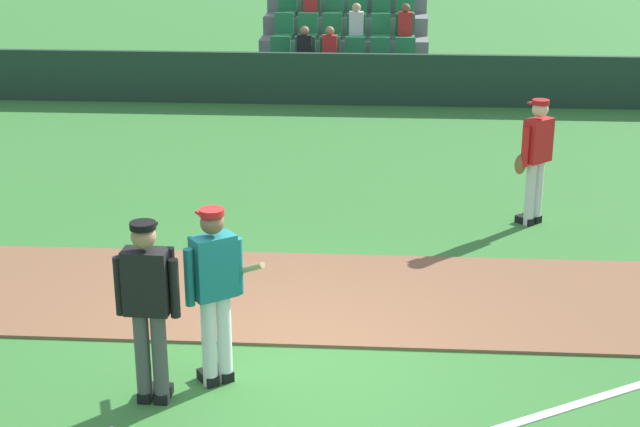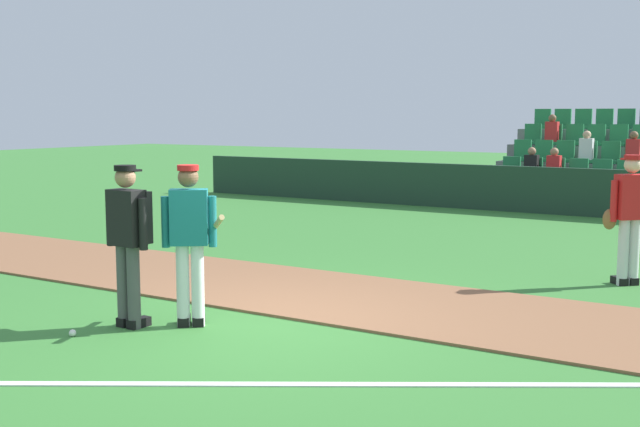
# 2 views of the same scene
# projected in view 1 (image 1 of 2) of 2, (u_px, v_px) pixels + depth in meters

# --- Properties ---
(ground_plane) EXTENTS (80.00, 80.00, 0.00)m
(ground_plane) POSITION_uv_depth(u_px,v_px,m) (285.00, 362.00, 9.61)
(ground_plane) COLOR #387A33
(infield_dirt_path) EXTENTS (28.00, 2.53, 0.03)m
(infield_dirt_path) POSITION_uv_depth(u_px,v_px,m) (299.00, 295.00, 11.11)
(infield_dirt_path) COLOR brown
(infield_dirt_path) RESTS_ON ground
(foul_line_chalk) EXTENTS (10.31, 6.32, 0.01)m
(foul_line_chalk) POSITION_uv_depth(u_px,v_px,m) (600.00, 397.00, 8.95)
(foul_line_chalk) COLOR white
(foul_line_chalk) RESTS_ON ground
(dugout_fence) EXTENTS (20.00, 0.16, 1.09)m
(dugout_fence) POSITION_uv_depth(u_px,v_px,m) (340.00, 79.00, 20.28)
(dugout_fence) COLOR #1E3828
(dugout_fence) RESTS_ON ground
(stadium_bleachers) EXTENTS (3.90, 3.80, 2.70)m
(stadium_bleachers) POSITION_uv_depth(u_px,v_px,m) (345.00, 51.00, 22.37)
(stadium_bleachers) COLOR slate
(stadium_bleachers) RESTS_ON ground
(batter_teal_jersey) EXTENTS (0.73, 0.70, 1.76)m
(batter_teal_jersey) POSITION_uv_depth(u_px,v_px,m) (215.00, 289.00, 8.91)
(batter_teal_jersey) COLOR white
(batter_teal_jersey) RESTS_ON ground
(umpire_home_plate) EXTENTS (0.59, 0.32, 1.76)m
(umpire_home_plate) POSITION_uv_depth(u_px,v_px,m) (148.00, 302.00, 8.58)
(umpire_home_plate) COLOR #4C4C4C
(umpire_home_plate) RESTS_ON ground
(runner_red_jersey) EXTENTS (0.57, 0.49, 1.76)m
(runner_red_jersey) POSITION_uv_depth(u_px,v_px,m) (535.00, 157.00, 13.12)
(runner_red_jersey) COLOR silver
(runner_red_jersey) RESTS_ON ground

